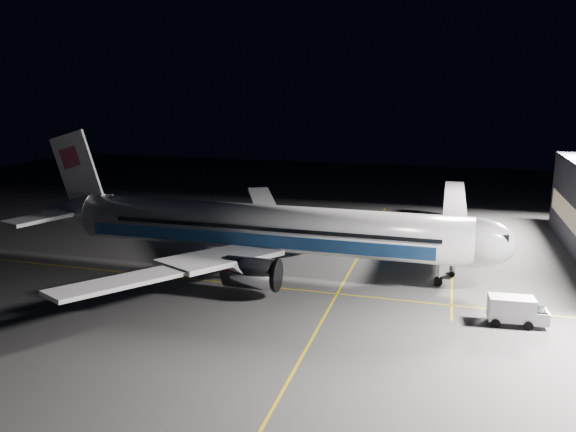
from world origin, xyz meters
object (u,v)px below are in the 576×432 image
at_px(baggage_tug, 275,221).
at_px(safety_cone_c, 272,256).
at_px(airliner, 258,228).
at_px(jet_bridge, 454,213).
at_px(service_truck, 517,310).
at_px(safety_cone_a, 281,246).
at_px(safety_cone_b, 280,238).

relative_size(baggage_tug, safety_cone_c, 5.58).
bearing_deg(airliner, jet_bridge, 38.04).
height_order(service_truck, safety_cone_c, service_truck).
bearing_deg(airliner, safety_cone_a, 89.48).
bearing_deg(safety_cone_c, safety_cone_b, 100.11).
bearing_deg(service_truck, airliner, 157.85).
height_order(airliner, jet_bridge, airliner).
relative_size(jet_bridge, safety_cone_b, 55.38).
bearing_deg(service_truck, jet_bridge, 97.63).
distance_m(jet_bridge, baggage_tug, 28.02).
xyz_separation_m(service_truck, safety_cone_b, (-30.10, 22.57, -1.15)).
height_order(jet_bridge, safety_cone_b, jet_bridge).
height_order(service_truck, baggage_tug, service_truck).
relative_size(service_truck, safety_cone_a, 8.66).
bearing_deg(safety_cone_a, safety_cone_b, 108.65).
bearing_deg(safety_cone_a, airliner, -90.52).
bearing_deg(safety_cone_c, jet_bridge, 30.86).
distance_m(safety_cone_a, safety_cone_c, 5.00).
distance_m(service_truck, safety_cone_a, 34.38).
height_order(safety_cone_a, safety_cone_c, safety_cone_a).
xyz_separation_m(airliner, safety_cone_b, (-1.21, 13.31, -4.85)).
bearing_deg(airliner, baggage_tug, 102.12).
distance_m(service_truck, safety_cone_b, 37.64).
relative_size(baggage_tug, safety_cone_b, 4.73).
relative_size(airliner, jet_bridge, 1.79).
bearing_deg(jet_bridge, safety_cone_b, -168.95).
xyz_separation_m(airliner, jet_bridge, (23.08, 18.06, -0.58)).
xyz_separation_m(safety_cone_b, safety_cone_c, (1.57, -8.83, -0.05)).
xyz_separation_m(airliner, safety_cone_a, (0.09, 9.48, -4.85)).
relative_size(safety_cone_a, safety_cone_b, 1.02).
relative_size(safety_cone_a, safety_cone_c, 1.21).
bearing_deg(service_truck, safety_cone_b, 138.75).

